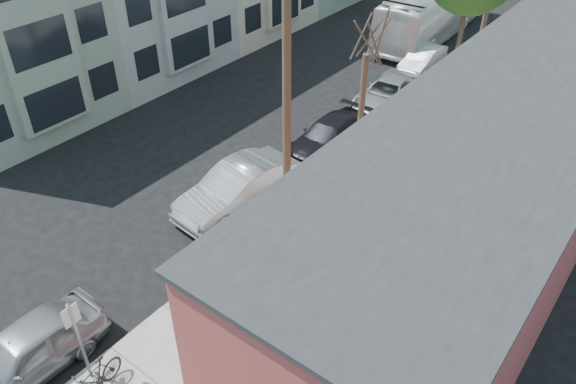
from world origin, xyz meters
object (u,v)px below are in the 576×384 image
Objects in this scene: sign_post at (78,335)px; car_4 at (423,59)px; parking_meter_far at (348,148)px; car_0 at (24,353)px; car_1 at (238,188)px; bus at (435,9)px; parked_bike_a at (95,381)px; patron_green at (304,287)px; car_2 at (328,136)px; patio_chair_a at (254,381)px; parking_meter_near at (200,263)px; car_3 at (389,93)px; tree_bare at (361,117)px; cyclist at (224,284)px; utility_pole_near at (285,87)px.

sign_post is 0.71× the size of car_4.
car_0 reaches higher than parking_meter_far.
car_1 is 0.43× the size of bus.
sign_post is 0.23× the size of bus.
parked_bike_a is at bearing -19.39° from sign_post.
car_1 is 15.63m from car_4.
patron_green is at bearing -76.59° from car_4.
car_4 is at bearing 93.56° from car_2.
parking_meter_far is at bearing -144.02° from patron_green.
car_2 is (-5.36, 11.32, 0.10)m from patio_chair_a.
patio_chair_a is (3.91, -2.03, -0.39)m from parking_meter_near.
parking_meter_far is 11.28m from patio_chair_a.
patron_green reaches higher than car_1.
car_4 reaches higher than patio_chair_a.
parked_bike_a is at bearing -11.42° from patron_green.
parking_meter_far is 0.26× the size of car_3.
tree_bare is at bearing 67.56° from car_1.
car_1 is (-1.96, 8.20, -0.98)m from sign_post.
car_0 reaches higher than parked_bike_a.
car_0 reaches higher than car_4.
parking_meter_near is at bearing -80.83° from car_2.
parked_bike_a is 0.41× the size of car_0.
car_4 is at bearing 96.12° from car_1.
car_4 is (-3.26, 19.72, -0.36)m from cyclist.
sign_post is at bearing 28.72° from car_0.
utility_pole_near is 6.33m from cyclist.
parking_meter_far is 11.13m from car_4.
bus is at bearing 89.16° from patio_chair_a.
car_2 is (-2.17, 13.86, -0.02)m from parked_bike_a.
car_1 is at bearing -73.73° from cyclist.
bus is (-7.25, 23.75, 0.59)m from patron_green.
car_4 is (-0.58, 10.19, -0.04)m from car_2.
patio_chair_a is 4.08m from parked_bike_a.
parking_meter_near is 0.27× the size of car_0.
car_1 is at bearing -86.66° from bus.
car_2 is (-1.59, 5.11, -4.72)m from utility_pole_near.
utility_pole_near is at bearing -88.16° from parking_meter_far.
car_4 is at bearing 91.27° from car_0.
sign_post is 0.61× the size of car_0.
sign_post reaches higher than parking_meter_far.
cyclist is at bearing 74.63° from sign_post.
parking_meter_near is at bearing -59.34° from patron_green.
parking_meter_near is 25.14m from bus.
cyclist is (1.09, -4.42, -4.40)m from utility_pole_near.
tree_bare is at bearing -147.31° from patron_green.
car_1 reaches higher than car_4.
cyclist reaches higher than parking_meter_near.
parked_bike_a is 0.16× the size of bus.
parking_meter_near and parking_meter_far have the same top height.
patron_green is 1.00× the size of parked_bike_a.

